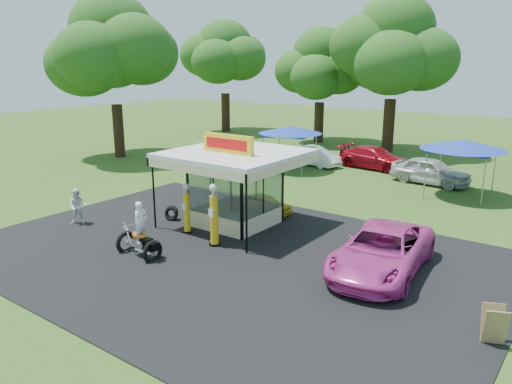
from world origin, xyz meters
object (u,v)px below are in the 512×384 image
(gas_station_kiosk, at_px, (236,187))
(gas_pump_right, at_px, (214,216))
(gas_pump_left, at_px, (187,209))
(motorcycle, at_px, (140,235))
(bg_car_b, at_px, (375,158))
(tent_east, at_px, (463,145))
(bg_car_c, at_px, (430,171))
(kiosk_car, at_px, (264,204))
(spectator_west, at_px, (78,207))
(bg_car_a, at_px, (314,156))
(pink_sedan, at_px, (382,251))
(tent_west, at_px, (290,130))
(a_frame_sign, at_px, (494,326))

(gas_station_kiosk, relative_size, gas_pump_right, 2.08)
(gas_pump_left, xyz_separation_m, motorcycle, (0.49, -3.01, -0.18))
(bg_car_b, bearing_deg, tent_east, -114.44)
(gas_station_kiosk, distance_m, gas_pump_left, 2.45)
(gas_pump_right, relative_size, bg_car_c, 0.55)
(gas_pump_right, height_order, motorcycle, gas_pump_right)
(kiosk_car, bearing_deg, gas_station_kiosk, -180.00)
(spectator_west, bearing_deg, bg_car_a, 38.64)
(kiosk_car, height_order, pink_sedan, pink_sedan)
(gas_station_kiosk, height_order, tent_east, gas_station_kiosk)
(gas_pump_left, distance_m, motorcycle, 3.06)
(gas_pump_right, bearing_deg, pink_sedan, 13.31)
(kiosk_car, bearing_deg, bg_car_a, 18.56)
(gas_pump_right, relative_size, tent_west, 0.61)
(spectator_west, bearing_deg, gas_pump_right, -31.87)
(gas_pump_left, height_order, gas_pump_right, gas_pump_right)
(gas_pump_right, xyz_separation_m, bg_car_a, (-4.81, 16.22, -0.57))
(motorcycle, relative_size, a_frame_sign, 2.15)
(pink_sedan, height_order, spectator_west, spectator_west)
(pink_sedan, distance_m, bg_car_c, 14.39)
(motorcycle, height_order, pink_sedan, motorcycle)
(kiosk_car, bearing_deg, tent_east, -37.23)
(gas_station_kiosk, height_order, bg_car_a, gas_station_kiosk)
(bg_car_c, relative_size, tent_east, 1.05)
(a_frame_sign, relative_size, bg_car_a, 0.26)
(motorcycle, height_order, bg_car_a, motorcycle)
(spectator_west, distance_m, tent_west, 15.83)
(a_frame_sign, relative_size, spectator_west, 0.64)
(bg_car_b, xyz_separation_m, tent_west, (-4.54, -3.70, 1.95))
(bg_car_c, bearing_deg, tent_west, 106.58)
(gas_pump_left, xyz_separation_m, pink_sedan, (8.38, 1.03, -0.26))
(pink_sedan, xyz_separation_m, bg_car_a, (-11.22, 14.70, -0.13))
(gas_station_kiosk, distance_m, a_frame_sign, 12.23)
(gas_station_kiosk, xyz_separation_m, kiosk_car, (-0.00, 2.21, -1.30))
(motorcycle, xyz_separation_m, a_frame_sign, (12.09, 1.42, -0.35))
(gas_station_kiosk, xyz_separation_m, bg_car_c, (4.58, 13.02, -0.99))
(gas_pump_left, height_order, motorcycle, gas_pump_left)
(tent_west, bearing_deg, bg_car_c, 9.79)
(spectator_west, relative_size, bg_car_c, 0.35)
(pink_sedan, bearing_deg, bg_car_a, 121.42)
(gas_pump_left, xyz_separation_m, spectator_west, (-4.80, -2.07, -0.23))
(tent_west, bearing_deg, spectator_west, -94.88)
(tent_east, bearing_deg, a_frame_sign, -71.93)
(gas_pump_right, distance_m, tent_east, 14.96)
(bg_car_c, bearing_deg, gas_station_kiosk, 167.41)
(a_frame_sign, height_order, spectator_west, spectator_west)
(bg_car_c, xyz_separation_m, tent_west, (-9.04, -1.56, 1.90))
(kiosk_car, xyz_separation_m, pink_sedan, (7.39, -3.30, 0.32))
(gas_station_kiosk, height_order, gas_pump_left, gas_station_kiosk)
(gas_pump_left, height_order, tent_east, tent_east)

